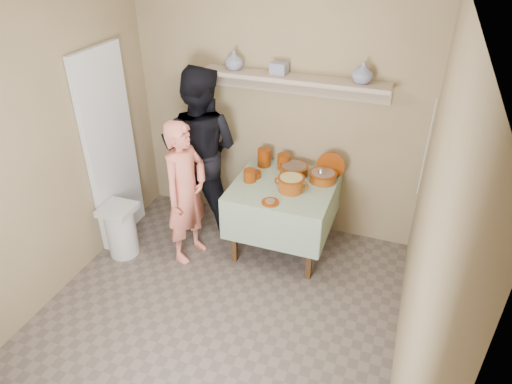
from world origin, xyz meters
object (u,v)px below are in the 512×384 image
at_px(person_cook, 186,193).
at_px(person_helper, 200,151).
at_px(serving_table, 284,194).
at_px(trash_bin, 121,230).
at_px(cazuela_rice, 291,183).

height_order(person_cook, person_helper, person_helper).
height_order(serving_table, trash_bin, serving_table).
height_order(person_helper, trash_bin, person_helper).
bearing_deg(trash_bin, cazuela_rice, 19.23).
height_order(serving_table, cazuela_rice, cazuela_rice).
relative_size(person_cook, cazuela_rice, 4.42).
bearing_deg(serving_table, person_helper, 172.66).
xyz_separation_m(serving_table, trash_bin, (-1.50, -0.65, -0.36)).
relative_size(serving_table, trash_bin, 1.74).
distance_m(person_cook, serving_table, 0.95).
xyz_separation_m(person_cook, person_helper, (-0.11, 0.55, 0.17)).
relative_size(person_cook, trash_bin, 2.60).
height_order(person_helper, serving_table, person_helper).
bearing_deg(person_cook, person_helper, 23.38).
bearing_deg(person_cook, cazuela_rice, -58.49).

